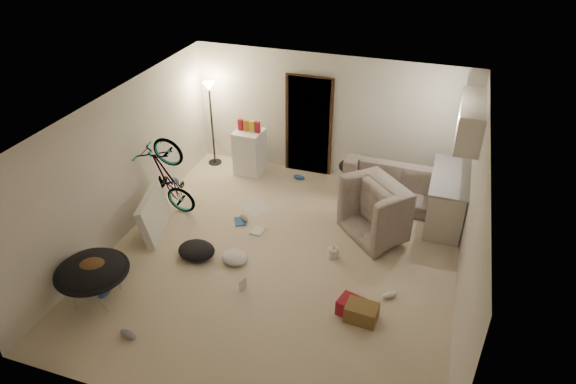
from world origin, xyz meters
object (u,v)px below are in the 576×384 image
(bicycle, at_px, (170,193))
(tv_box, at_px, (154,214))
(drink_case_b, at_px, (353,308))
(drink_case_a, at_px, (362,313))
(saucer_chair, at_px, (93,277))
(kitchen_counter, at_px, (447,199))
(armchair, at_px, (392,212))
(mini_fridge, at_px, (250,152))
(juicer, at_px, (333,252))
(floor_lamp, at_px, (210,106))
(sofa, at_px, (402,185))

(bicycle, xyz_separation_m, tv_box, (0.00, -0.59, -0.08))
(tv_box, distance_m, drink_case_b, 3.79)
(tv_box, relative_size, drink_case_a, 2.44)
(saucer_chair, distance_m, drink_case_a, 3.83)
(kitchen_counter, bearing_deg, armchair, -144.05)
(armchair, xyz_separation_m, bicycle, (-3.87, -0.74, 0.05))
(saucer_chair, relative_size, drink_case_a, 2.37)
(drink_case_a, bearing_deg, bicycle, 162.40)
(mini_fridge, bearing_deg, saucer_chair, -95.31)
(saucer_chair, distance_m, drink_case_b, 3.71)
(kitchen_counter, xyz_separation_m, bicycle, (-4.73, -1.36, -0.01))
(kitchen_counter, height_order, juicer, kitchen_counter)
(floor_lamp, distance_m, drink_case_a, 5.40)
(floor_lamp, relative_size, sofa, 0.85)
(kitchen_counter, xyz_separation_m, armchair, (-0.86, -0.62, -0.06))
(sofa, distance_m, saucer_chair, 5.64)
(floor_lamp, xyz_separation_m, juicer, (3.20, -2.31, -1.21))
(floor_lamp, xyz_separation_m, kitchen_counter, (4.83, -0.65, -0.87))
(bicycle, bearing_deg, floor_lamp, 5.84)
(drink_case_b, bearing_deg, mini_fridge, 146.30)
(floor_lamp, xyz_separation_m, tv_box, (0.10, -2.60, -0.95))
(kitchen_counter, distance_m, armchair, 1.06)
(kitchen_counter, relative_size, juicer, 6.02)
(juicer, bearing_deg, drink_case_b, -63.53)
(floor_lamp, height_order, juicer, floor_lamp)
(kitchen_counter, relative_size, drink_case_a, 3.41)
(bicycle, relative_size, mini_fridge, 1.78)
(sofa, xyz_separation_m, saucer_chair, (-3.81, -4.16, 0.13))
(saucer_chair, xyz_separation_m, drink_case_b, (3.59, 0.89, -0.32))
(floor_lamp, xyz_separation_m, drink_case_a, (3.91, -3.53, -1.18))
(sofa, height_order, drink_case_b, sofa)
(armchair, relative_size, juicer, 4.68)
(floor_lamp, xyz_separation_m, drink_case_b, (3.78, -3.47, -1.19))
(kitchen_counter, xyz_separation_m, juicer, (-1.63, -1.66, -0.34))
(kitchen_counter, xyz_separation_m, saucer_chair, (-4.64, -3.71, -0.00))
(kitchen_counter, height_order, saucer_chair, kitchen_counter)
(sofa, bearing_deg, saucer_chair, 48.98)
(kitchen_counter, relative_size, sofa, 0.71)
(armchair, distance_m, mini_fridge, 3.32)
(drink_case_a, bearing_deg, floor_lamp, 142.09)
(saucer_chair, height_order, drink_case_b, saucer_chair)
(tv_box, bearing_deg, juicer, -9.73)
(tv_box, distance_m, drink_case_a, 3.93)
(sofa, height_order, saucer_chair, saucer_chair)
(saucer_chair, bearing_deg, tv_box, 92.92)
(mini_fridge, bearing_deg, tv_box, -103.28)
(kitchen_counter, bearing_deg, sofa, 151.64)
(sofa, xyz_separation_m, drink_case_a, (-0.08, -3.33, -0.18))
(floor_lamp, distance_m, armchair, 4.27)
(kitchen_counter, height_order, tv_box, kitchen_counter)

